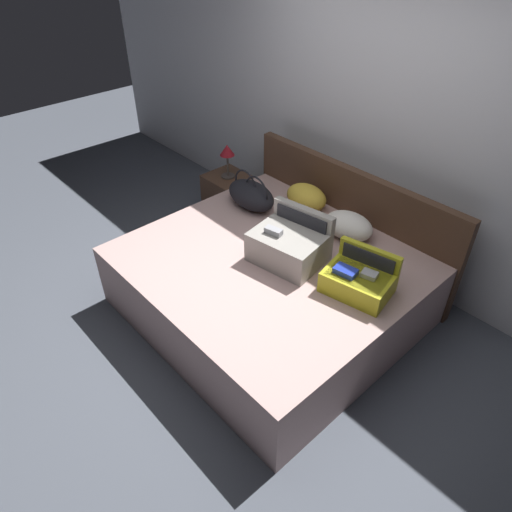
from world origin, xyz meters
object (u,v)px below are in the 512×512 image
(pillow_near_headboard, at_px, (349,226))
(duffel_bag, at_px, (251,195))
(nightstand, at_px, (229,198))
(hard_case_large, at_px, (289,244))
(table_lamp, at_px, (227,153))
(pillow_center_head, at_px, (306,197))
(hard_case_medium, at_px, (359,280))
(bed, at_px, (269,286))

(pillow_near_headboard, bearing_deg, duffel_bag, -163.00)
(pillow_near_headboard, relative_size, nightstand, 0.84)
(hard_case_large, distance_m, table_lamp, 1.53)
(pillow_center_head, relative_size, nightstand, 0.80)
(table_lamp, bearing_deg, pillow_near_headboard, -0.12)
(pillow_center_head, bearing_deg, hard_case_medium, -29.09)
(bed, xyz_separation_m, nightstand, (-1.32, 0.69, -0.03))
(hard_case_medium, height_order, pillow_near_headboard, hard_case_medium)
(pillow_near_headboard, height_order, nightstand, pillow_near_headboard)
(bed, distance_m, pillow_near_headboard, 0.80)
(duffel_bag, bearing_deg, hard_case_large, -22.03)
(hard_case_large, xyz_separation_m, hard_case_medium, (0.58, 0.09, -0.04))
(hard_case_large, xyz_separation_m, pillow_center_head, (-0.42, 0.65, -0.03))
(hard_case_medium, distance_m, pillow_near_headboard, 0.68)
(pillow_near_headboard, height_order, table_lamp, table_lamp)
(hard_case_medium, relative_size, duffel_bag, 0.97)
(bed, bearing_deg, pillow_near_headboard, 73.27)
(bed, xyz_separation_m, hard_case_medium, (0.68, 0.20, 0.37))
(duffel_bag, distance_m, pillow_center_head, 0.49)
(hard_case_medium, bearing_deg, pillow_near_headboard, 122.74)
(duffel_bag, height_order, nightstand, duffel_bag)
(hard_case_large, relative_size, pillow_center_head, 1.48)
(pillow_center_head, bearing_deg, pillow_near_headboard, -7.77)
(nightstand, height_order, table_lamp, table_lamp)
(table_lamp, bearing_deg, hard_case_medium, -13.69)
(hard_case_large, xyz_separation_m, pillow_near_headboard, (0.11, 0.58, -0.04))
(hard_case_large, bearing_deg, bed, -142.03)
(bed, distance_m, hard_case_medium, 0.80)
(pillow_center_head, relative_size, table_lamp, 1.13)
(hard_case_large, bearing_deg, pillow_center_head, 113.53)
(bed, xyz_separation_m, duffel_bag, (-0.67, 0.42, 0.39))
(hard_case_large, height_order, nightstand, hard_case_large)
(pillow_center_head, xyz_separation_m, nightstand, (-1.00, -0.07, -0.41))
(nightstand, bearing_deg, table_lamp, 0.00)
(bed, relative_size, table_lamp, 6.04)
(bed, xyz_separation_m, table_lamp, (-1.32, 0.69, 0.47))
(pillow_near_headboard, bearing_deg, hard_case_medium, -45.75)
(bed, bearing_deg, pillow_center_head, 113.08)
(bed, distance_m, pillow_center_head, 0.90)
(bed, height_order, table_lamp, table_lamp)
(hard_case_medium, xyz_separation_m, pillow_near_headboard, (-0.47, 0.48, -0.00))
(hard_case_large, bearing_deg, nightstand, 148.43)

